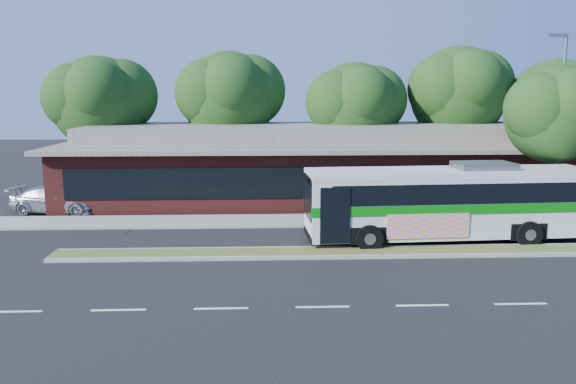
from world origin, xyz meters
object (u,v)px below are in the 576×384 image
(transit_bus, at_px, (449,198))
(sedan, at_px, (57,200))
(lamp_post, at_px, (559,122))
(sidewalk_tree, at_px, (561,112))

(transit_bus, bearing_deg, sedan, 157.31)
(sedan, bearing_deg, lamp_post, -87.36)
(sedan, xyz_separation_m, sidewalk_tree, (25.11, -3.63, 4.74))
(sedan, bearing_deg, transit_bus, -99.82)
(transit_bus, relative_size, sidewalk_tree, 1.60)
(sidewalk_tree, bearing_deg, transit_bus, -153.91)
(lamp_post, bearing_deg, sedan, 173.17)
(transit_bus, relative_size, sedan, 2.52)
(sidewalk_tree, bearing_deg, lamp_post, 66.88)
(sidewalk_tree, bearing_deg, sedan, 171.78)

